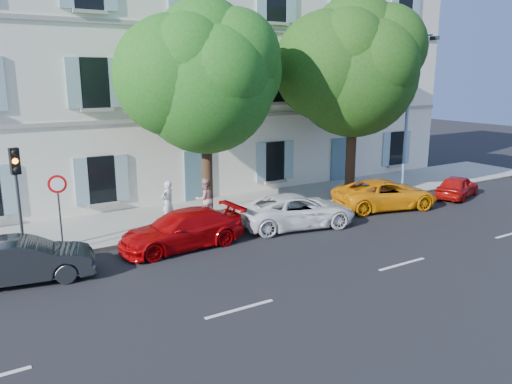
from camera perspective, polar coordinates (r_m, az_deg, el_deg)
ground at (r=19.53m, az=7.65°, el=-4.51°), size 90.00×90.00×0.00m
sidewalk at (r=22.97m, az=0.64°, el=-1.48°), size 36.00×4.50×0.15m
kerb at (r=21.23m, az=3.77°, el=-2.73°), size 36.00×0.16×0.16m
building at (r=27.25m, az=-5.97°, el=13.36°), size 28.00×7.00×12.00m
car_dark_sedan at (r=16.11m, az=-25.07°, el=-7.12°), size 4.17×2.08×1.31m
car_red_coupe at (r=17.65m, az=-8.47°, el=-4.26°), size 4.57×2.05×1.30m
car_white_coupe at (r=19.89m, az=4.71°, el=-2.14°), size 5.04×3.06×1.31m
car_yellow_supercar at (r=23.28m, az=14.58°, el=-0.24°), size 5.11×3.29×1.31m
car_red_hatchback at (r=26.48m, az=22.03°, el=0.60°), size 3.53×2.34×1.12m
tree_left at (r=19.88m, az=-5.82°, el=12.16°), size 5.42×5.42×8.40m
tree_right at (r=24.19m, az=11.17°, el=13.08°), size 5.87×5.87×9.04m
traffic_light at (r=17.44m, az=-25.69°, el=1.38°), size 0.31×0.40×3.56m
road_sign at (r=17.53m, az=-21.65°, el=-0.51°), size 0.60×0.16×2.61m
street_lamp at (r=26.08m, az=17.19°, el=9.46°), size 0.41×1.63×7.59m
pedestrian_a at (r=20.02m, az=-10.07°, el=-1.16°), size 0.74×0.63×1.70m
pedestrian_b at (r=20.35m, az=-5.86°, el=-0.79°), size 0.87×0.70×1.71m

